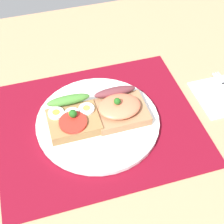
# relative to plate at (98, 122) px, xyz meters

# --- Properties ---
(ground_plane) EXTENTS (1.20, 0.90, 0.03)m
(ground_plane) POSITION_rel_plate_xyz_m (0.00, 0.00, -0.02)
(ground_plane) COLOR tan
(placemat) EXTENTS (0.41, 0.34, 0.00)m
(placemat) POSITION_rel_plate_xyz_m (0.00, 0.00, -0.01)
(placemat) COLOR maroon
(placemat) RESTS_ON ground_plane
(plate) EXTENTS (0.25, 0.25, 0.01)m
(plate) POSITION_rel_plate_xyz_m (0.00, 0.00, 0.00)
(plate) COLOR white
(plate) RESTS_ON placemat
(sandwich_egg_tomato) EXTENTS (0.10, 0.09, 0.04)m
(sandwich_egg_tomato) POSITION_rel_plate_xyz_m (-0.05, 0.01, 0.02)
(sandwich_egg_tomato) COLOR olive
(sandwich_egg_tomato) RESTS_ON plate
(sandwich_salmon) EXTENTS (0.10, 0.10, 0.05)m
(sandwich_salmon) POSITION_rel_plate_xyz_m (0.05, 0.00, 0.02)
(sandwich_salmon) COLOR #9B6E4A
(sandwich_salmon) RESTS_ON plate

